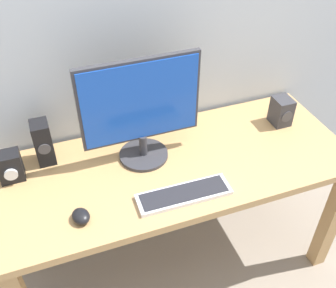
{
  "coord_description": "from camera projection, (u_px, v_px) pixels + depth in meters",
  "views": [
    {
      "loc": [
        -0.48,
        -1.22,
        1.95
      ],
      "look_at": [
        -0.04,
        0.0,
        0.87
      ],
      "focal_mm": 42.16,
      "sensor_mm": 36.0,
      "label": 1
    }
  ],
  "objects": [
    {
      "name": "mouse",
      "position": [
        81.0,
        216.0,
        1.51
      ],
      "size": [
        0.08,
        0.1,
        0.04
      ],
      "primitive_type": "ellipsoid",
      "rotation": [
        0.0,
        0.0,
        0.24
      ],
      "color": "black",
      "rests_on": "desk"
    },
    {
      "name": "desk",
      "position": [
        175.0,
        181.0,
        1.85
      ],
      "size": [
        1.61,
        0.65,
        0.75
      ],
      "color": "tan",
      "rests_on": "ground_plane"
    },
    {
      "name": "speaker_left",
      "position": [
        43.0,
        143.0,
        1.72
      ],
      "size": [
        0.08,
        0.1,
        0.21
      ],
      "color": "black",
      "rests_on": "desk"
    },
    {
      "name": "ground_plane",
      "position": [
        174.0,
        259.0,
        2.25
      ],
      "size": [
        6.0,
        6.0,
        0.0
      ],
      "primitive_type": "plane",
      "color": "gray"
    },
    {
      "name": "monitor",
      "position": [
        141.0,
        109.0,
        1.65
      ],
      "size": [
        0.52,
        0.22,
        0.49
      ],
      "color": "#333338",
      "rests_on": "desk"
    },
    {
      "name": "speaker_right",
      "position": [
        281.0,
        111.0,
        1.96
      ],
      "size": [
        0.09,
        0.1,
        0.14
      ],
      "color": "#333338",
      "rests_on": "desk"
    },
    {
      "name": "audio_controller",
      "position": [
        10.0,
        167.0,
        1.65
      ],
      "size": [
        0.1,
        0.09,
        0.14
      ],
      "color": "black",
      "rests_on": "desk"
    },
    {
      "name": "keyboard_primary",
      "position": [
        184.0,
        194.0,
        1.61
      ],
      "size": [
        0.39,
        0.12,
        0.02
      ],
      "color": "silver",
      "rests_on": "desk"
    }
  ]
}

